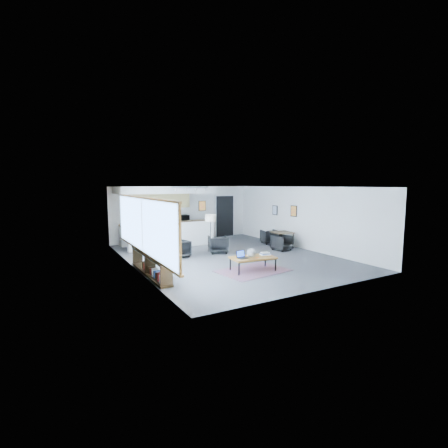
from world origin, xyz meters
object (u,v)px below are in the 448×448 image
book_stack (265,254)px  dining_chair_far (269,237)px  ceramic_pot (251,253)px  armchair_right (218,244)px  dining_chair_near (282,243)px  microwave (183,218)px  dining_table (282,233)px  floor_lamp (211,219)px  coffee_table (253,258)px  armchair_left (179,248)px  laptop (242,256)px

book_stack → dining_chair_far: 4.57m
ceramic_pot → armchair_right: bearing=82.2°
dining_chair_near → microwave: (-2.65, 4.19, 0.83)m
ceramic_pot → book_stack: size_ratio=0.86×
ceramic_pot → dining_table: size_ratio=0.31×
book_stack → microwave: bearing=92.5°
floor_lamp → microwave: floor_lamp is taller
dining_table → dining_chair_far: size_ratio=1.46×
book_stack → floor_lamp: size_ratio=0.21×
book_stack → floor_lamp: 3.46m
book_stack → dining_table: (2.78, 2.55, 0.12)m
floor_lamp → microwave: (-0.04, 2.87, -0.18)m
coffee_table → dining_chair_far: dining_chair_far is taller
ceramic_pot → dining_chair_near: bearing=35.3°
dining_chair_far → armchair_right: bearing=25.3°
armchair_left → microwave: size_ratio=1.23×
ceramic_pot → microwave: size_ratio=0.49×
ceramic_pot → dining_chair_near: 3.59m
armchair_right → microwave: bearing=-69.0°
laptop → floor_lamp: 3.48m
book_stack → floor_lamp: floor_lamp is taller
floor_lamp → dining_table: (3.02, -0.80, -0.68)m
coffee_table → armchair_left: (-1.29, 2.96, -0.07)m
laptop → armchair_left: (-0.90, 2.91, -0.17)m
armchair_left → dining_chair_near: armchair_left is taller
armchair_left → laptop: bearing=95.7°
coffee_table → armchair_right: bearing=89.6°
laptop → dining_chair_far: laptop is taller
armchair_left → floor_lamp: size_ratio=0.46×
dining_chair_near → book_stack: bearing=-150.0°
ceramic_pot → dining_table: 4.21m
armchair_left → dining_chair_far: bearing=175.9°
dining_chair_far → dining_table: bearing=97.6°
armchair_left → microwave: 3.70m
coffee_table → microwave: microwave is taller
armchair_right → dining_chair_near: size_ratio=1.27×
laptop → armchair_left: 3.05m
armchair_left → armchair_right: 1.63m
laptop → book_stack: (0.87, -0.02, -0.02)m
armchair_right → microwave: (-0.13, 3.33, 0.75)m
ceramic_pot → microwave: bearing=87.5°
floor_lamp → microwave: bearing=90.7°
coffee_table → dining_chair_near: dining_chair_near is taller
coffee_table → book_stack: (0.49, 0.03, 0.08)m
book_stack → dining_chair_far: size_ratio=0.53×
armchair_left → floor_lamp: 1.86m
armchair_right → floor_lamp: floor_lamp is taller
laptop → floor_lamp: bearing=72.8°
laptop → dining_chair_near: bearing=25.5°
coffee_table → ceramic_pot: bearing=-174.5°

